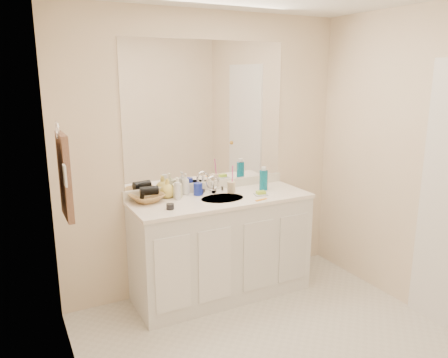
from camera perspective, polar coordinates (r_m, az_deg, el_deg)
wall_back at (r=3.82m, az=-2.24°, el=3.21°), size 2.60×0.02×2.40m
wall_left at (r=2.23m, az=-18.59°, el=-5.14°), size 0.02×2.60×2.40m
wall_right at (r=3.64m, az=26.14°, el=1.29°), size 0.02×2.60×2.40m
vanity_cabinet at (r=3.80m, az=-0.35°, el=-9.03°), size 1.50×0.55×0.85m
countertop at (r=3.65m, az=-0.36°, el=-2.65°), size 1.52×0.57×0.03m
backsplash at (r=3.86m, az=-2.11°, el=-0.91°), size 1.52×0.03×0.08m
sink_basin at (r=3.64m, az=-0.22°, el=-2.69°), size 0.37×0.37×0.02m
faucet at (r=3.77m, az=-1.46°, el=-1.03°), size 0.02×0.02×0.11m
mirror at (r=3.76m, az=-2.25°, el=8.60°), size 1.48×0.01×1.20m
blue_mug at (r=3.72m, az=-3.41°, el=-1.32°), size 0.10×0.10×0.10m
tan_cup at (r=3.79m, az=0.97°, el=-1.07°), size 0.09×0.09×0.10m
toothbrush at (r=3.77m, az=1.11°, el=0.44°), size 0.02×0.04×0.18m
mouthwash_bottle at (r=3.89m, az=5.18°, el=-0.15°), size 0.09×0.09×0.17m
soap_dish at (r=3.73m, az=4.84°, el=-2.04°), size 0.12×0.10×0.01m
green_soap at (r=3.72m, az=4.84°, el=-1.77°), size 0.08×0.06×0.03m
orange_comb at (r=3.59m, az=4.89°, el=-2.70°), size 0.12×0.05×0.00m
dark_jar at (r=3.36m, az=-7.04°, el=-3.59°), size 0.08×0.08×0.04m
extra_white_bottle at (r=3.59m, az=-6.09°, el=-1.58°), size 0.06×0.06×0.15m
soap_bottle_white at (r=3.73m, az=-5.04°, el=-0.67°), size 0.08×0.08×0.18m
soap_bottle_cream at (r=3.66m, az=-6.13°, el=-1.10°), size 0.09×0.09×0.17m
soap_bottle_yellow at (r=3.66m, az=-7.41°, el=-1.20°), size 0.16×0.16×0.16m
wicker_basket at (r=3.58m, az=-10.02°, el=-2.45°), size 0.33×0.33×0.06m
hair_dryer at (r=3.57m, az=-9.75°, el=-1.52°), size 0.16×0.10×0.07m
towel_ring at (r=2.91m, az=-20.96°, el=6.03°), size 0.01×0.11×0.11m
hand_towel at (r=2.97m, az=-20.09°, el=0.33°), size 0.04×0.32×0.55m
switch_plate at (r=2.76m, az=-20.07°, el=0.44°), size 0.01×0.08×0.13m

